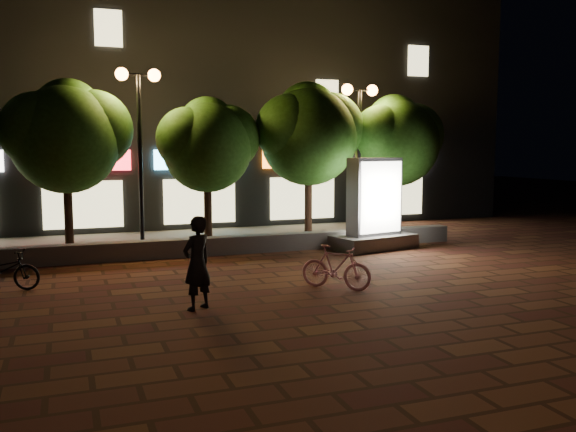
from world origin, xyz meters
name	(u,v)px	position (x,y,z in m)	size (l,w,h in m)	color
ground	(241,285)	(0.00, 0.00, 0.00)	(80.00, 80.00, 0.00)	brown
retaining_wall	(202,247)	(0.00, 4.00, 0.25)	(16.00, 0.45, 0.50)	slate
sidewalk	(186,241)	(0.00, 6.50, 0.04)	(16.00, 5.00, 0.08)	slate
building_block	(153,99)	(-0.01, 12.99, 5.00)	(28.00, 8.12, 11.30)	black
tree_left	(67,133)	(-3.45, 5.46, 3.44)	(3.60, 3.00, 4.89)	#311B13
tree_mid	(208,141)	(0.55, 5.46, 3.22)	(3.24, 2.70, 4.50)	#311B13
tree_right	(309,131)	(3.86, 5.46, 3.57)	(3.72, 3.10, 5.07)	#311B13
tree_far_right	(397,137)	(7.05, 5.46, 3.37)	(3.48, 2.90, 4.76)	#311B13
street_lamp_left	(139,112)	(-1.50, 5.20, 4.03)	(1.26, 0.36, 5.18)	black
street_lamp_right	(359,121)	(5.50, 5.20, 3.89)	(1.26, 0.36, 4.98)	black
ad_kiosk	(374,212)	(5.09, 3.35, 1.10)	(2.73, 1.77, 2.73)	slate
scooter_pink	(336,267)	(1.83, -1.03, 0.48)	(0.45, 1.58, 0.95)	#F29DBC
rider	(197,263)	(-1.30, -1.65, 0.88)	(0.65, 0.42, 1.77)	black
scooter_parked	(1,270)	(-4.92, 1.35, 0.43)	(0.58, 1.65, 0.87)	black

